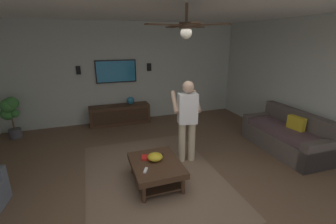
% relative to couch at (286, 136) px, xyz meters
% --- Properties ---
extents(ground_plane, '(8.91, 8.91, 0.00)m').
position_rel_couch_xyz_m(ground_plane, '(-0.54, 2.91, -0.32)').
color(ground_plane, brown).
extents(wall_back_tv, '(0.10, 7.02, 2.85)m').
position_rel_couch_xyz_m(wall_back_tv, '(3.22, 2.91, 1.11)').
color(wall_back_tv, '#B2B7AD').
rests_on(wall_back_tv, ground).
extents(area_rug, '(3.13, 2.32, 0.01)m').
position_rel_couch_xyz_m(area_rug, '(-0.06, 3.07, -0.31)').
color(area_rug, '#7A604C').
rests_on(area_rug, ground).
extents(couch, '(1.92, 0.91, 0.87)m').
position_rel_couch_xyz_m(couch, '(0.00, 0.00, 0.00)').
color(couch, '#564C47').
rests_on(couch, ground).
extents(coffee_table, '(1.00, 0.80, 0.40)m').
position_rel_couch_xyz_m(coffee_table, '(-0.26, 3.07, -0.02)').
color(coffee_table, '#422B1C').
rests_on(coffee_table, ground).
extents(media_console, '(0.45, 1.70, 0.55)m').
position_rel_couch_xyz_m(media_console, '(2.89, 3.24, -0.04)').
color(media_console, '#422B1C').
rests_on(media_console, ground).
extents(tv, '(0.05, 1.14, 0.64)m').
position_rel_couch_xyz_m(tv, '(3.13, 3.24, 1.18)').
color(tv, black).
extents(person_standing, '(0.60, 0.61, 1.64)m').
position_rel_couch_xyz_m(person_standing, '(0.29, 2.27, 0.61)').
color(person_standing, '#C6B793').
rests_on(person_standing, ground).
extents(potted_plant_tall, '(0.43, 0.47, 1.07)m').
position_rel_couch_xyz_m(potted_plant_tall, '(2.68, 5.86, 0.38)').
color(potted_plant_tall, '#4C4C51').
rests_on(potted_plant_tall, ground).
extents(bowl, '(0.26, 0.26, 0.12)m').
position_rel_couch_xyz_m(bowl, '(-0.18, 3.06, 0.14)').
color(bowl, gold).
rests_on(bowl, coffee_table).
extents(remote_white, '(0.15, 0.11, 0.02)m').
position_rel_couch_xyz_m(remote_white, '(-0.46, 3.30, 0.09)').
color(remote_white, white).
rests_on(remote_white, coffee_table).
extents(remote_black, '(0.11, 0.15, 0.02)m').
position_rel_couch_xyz_m(remote_black, '(-0.04, 2.95, 0.09)').
color(remote_black, black).
rests_on(remote_black, coffee_table).
extents(book, '(0.20, 0.25, 0.04)m').
position_rel_couch_xyz_m(book, '(-0.08, 3.16, 0.10)').
color(book, red).
rests_on(book, coffee_table).
extents(vase_round, '(0.22, 0.22, 0.22)m').
position_rel_couch_xyz_m(vase_round, '(2.92, 2.91, 0.34)').
color(vase_round, teal).
rests_on(vase_round, media_console).
extents(wall_speaker_left, '(0.06, 0.12, 0.22)m').
position_rel_couch_xyz_m(wall_speaker_left, '(3.14, 2.26, 1.25)').
color(wall_speaker_left, black).
extents(wall_speaker_right, '(0.06, 0.12, 0.22)m').
position_rel_couch_xyz_m(wall_speaker_right, '(3.14, 4.24, 1.25)').
color(wall_speaker_right, black).
extents(ceiling_fan, '(1.20, 1.08, 0.46)m').
position_rel_couch_xyz_m(ceiling_fan, '(-0.47, 2.66, 2.20)').
color(ceiling_fan, '#4C3828').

